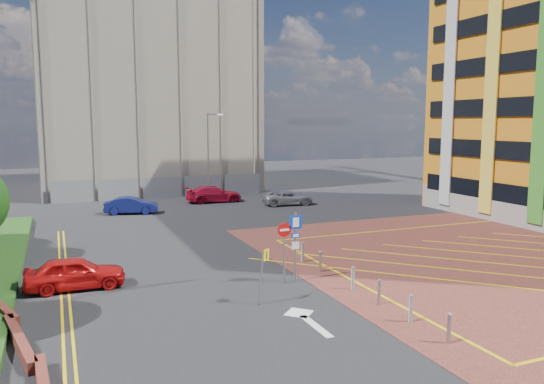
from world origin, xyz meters
TOP-DOWN VIEW (x-y plane):
  - ground at (0.00, 0.00)m, footprint 140.00×140.00m
  - forecourt at (14.00, 0.00)m, footprint 26.00×26.00m
  - lamp_back at (4.08, 28.00)m, footprint 1.53×0.16m
  - sign_cluster at (0.30, 0.98)m, footprint 1.17×0.12m
  - warning_sign at (-1.91, -1.19)m, footprint 0.56×0.38m
  - bollard_row at (2.30, -1.67)m, footprint 0.14×11.14m
  - construction_building at (0.00, 40.00)m, footprint 21.20×19.20m
  - construction_fence at (1.00, 30.00)m, footprint 21.60×0.06m
  - car_red_left at (-8.69, 3.71)m, footprint 4.19×1.74m
  - car_blue_back at (-3.91, 22.14)m, footprint 4.29×2.37m
  - car_red_back at (3.79, 25.60)m, footprint 5.05×2.17m
  - car_silver_back at (9.32, 21.60)m, footprint 4.65×2.52m

SIDE VIEW (x-z plane):
  - ground at x=0.00m, z-range 0.00..0.00m
  - forecourt at x=14.00m, z-range 0.00..0.02m
  - bollard_row at x=2.30m, z-range 0.02..0.92m
  - car_silver_back at x=9.32m, z-range 0.00..1.24m
  - car_blue_back at x=-3.91m, z-range 0.00..1.34m
  - car_red_left at x=-8.69m, z-range 0.00..1.42m
  - car_red_back at x=3.79m, z-range 0.00..1.45m
  - construction_fence at x=1.00m, z-range 0.00..2.00m
  - warning_sign at x=-1.91m, z-range 0.31..2.55m
  - sign_cluster at x=0.30m, z-range 0.35..3.55m
  - lamp_back at x=4.08m, z-range 0.36..8.36m
  - construction_building at x=0.00m, z-range 0.00..22.00m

